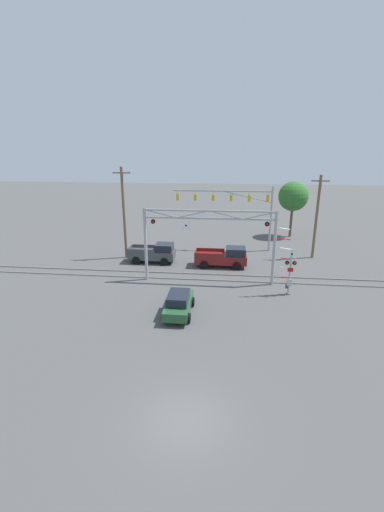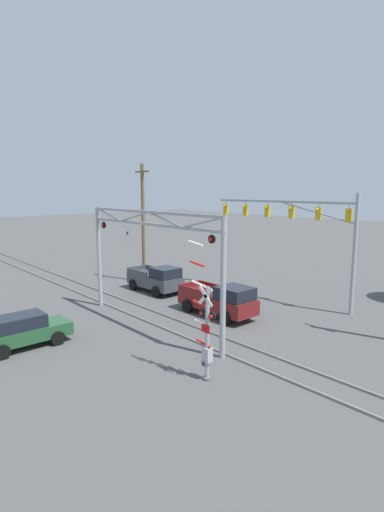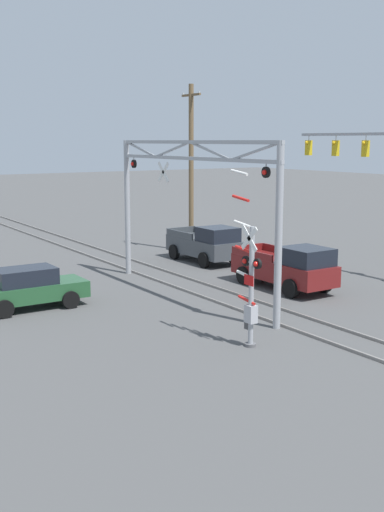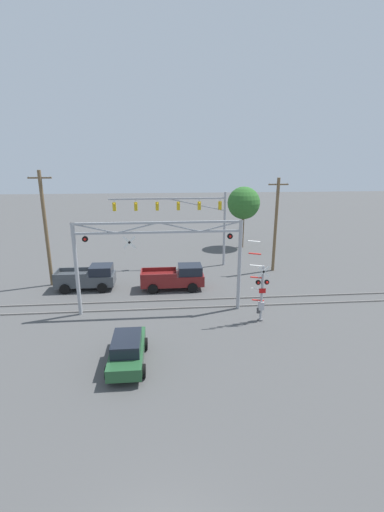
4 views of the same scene
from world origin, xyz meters
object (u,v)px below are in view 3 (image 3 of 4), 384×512
object	(u,v)px
crossing_signal_mast	(250,286)
pickup_truck_lead	(287,267)
crossing_gantry	(190,193)
sedan_waiting	(29,288)
pickup_truck_following	(206,244)
utility_pole_left	(191,167)

from	to	relation	value
crossing_signal_mast	pickup_truck_lead	xyz separation A→B (m)	(-5.25, 6.19, -0.96)
crossing_gantry	sedan_waiting	distance (m)	7.32
crossing_gantry	crossing_signal_mast	size ratio (longest dim) A/B	2.05
crossing_gantry	pickup_truck_following	distance (m)	8.23
crossing_gantry	crossing_signal_mast	world-z (taller)	crossing_gantry
pickup_truck_lead	pickup_truck_following	world-z (taller)	same
crossing_gantry	pickup_truck_lead	xyz separation A→B (m)	(1.24, 4.20, -3.29)
crossing_gantry	pickup_truck_lead	size ratio (longest dim) A/B	2.21
crossing_gantry	sedan_waiting	bearing A→B (deg)	-105.20
sedan_waiting	utility_pole_left	world-z (taller)	utility_pole_left
utility_pole_left	sedan_waiting	bearing A→B (deg)	-58.64
sedan_waiting	crossing_signal_mast	bearing A→B (deg)	27.36
pickup_truck_following	sedan_waiting	distance (m)	11.76
utility_pole_left	pickup_truck_following	bearing A→B (deg)	-20.04
crossing_signal_mast	pickup_truck_following	xyz separation A→B (m)	(-12.32, 6.77, -0.96)
pickup_truck_following	crossing_signal_mast	bearing A→B (deg)	-28.80
crossing_signal_mast	utility_pole_left	distance (m)	17.79
crossing_signal_mast	utility_pole_left	xyz separation A→B (m)	(-15.63, 7.98, 2.93)
crossing_gantry	sedan_waiting	size ratio (longest dim) A/B	2.64
pickup_truck_lead	sedan_waiting	world-z (taller)	pickup_truck_lead
crossing_gantry	pickup_truck_following	bearing A→B (deg)	140.58
pickup_truck_lead	pickup_truck_following	distance (m)	7.09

